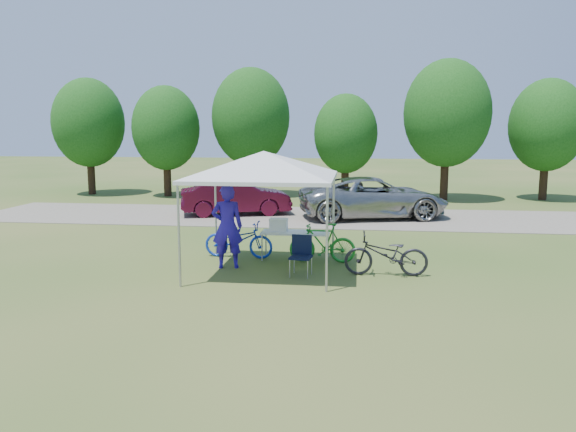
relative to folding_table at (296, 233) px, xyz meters
name	(u,v)px	position (x,y,z in m)	size (l,w,h in m)	color
ground	(264,271)	(-0.58, -1.26, -0.65)	(100.00, 100.00, 0.00)	#2D5119
gravel_strip	(300,217)	(-0.58, 6.74, -0.64)	(24.00, 5.00, 0.02)	gray
canopy	(264,154)	(-0.58, -1.26, 2.00)	(4.53, 4.53, 3.00)	#A5A5AA
treeline	(307,122)	(-0.87, 12.79, 2.89)	(24.89, 4.28, 6.30)	#382314
folding_table	(296,233)	(0.00, 0.00, 0.00)	(1.68, 0.70, 0.69)	white
folding_chair	(301,252)	(0.29, -1.50, -0.13)	(0.51, 0.52, 0.89)	black
cooler	(279,225)	(-0.42, 0.00, 0.21)	(0.45, 0.31, 0.32)	white
ice_cream_cup	(309,231)	(0.35, -0.05, 0.08)	(0.09, 0.09, 0.07)	gold
cyclist	(227,226)	(-1.47, -1.06, 0.33)	(0.71, 0.47, 1.96)	#2615AB
bike_blue	(239,240)	(-1.44, 0.00, -0.19)	(0.61, 1.76, 0.92)	#1639C1
bike_green	(322,243)	(0.68, -0.26, -0.17)	(0.45, 1.61, 0.97)	#1B7D25
bike_dark	(386,254)	(2.16, -1.35, -0.17)	(0.64, 1.83, 0.96)	black
minivan	(373,197)	(2.09, 6.79, 0.11)	(2.46, 5.33, 1.48)	#9C9C98
sedan	(236,197)	(-3.02, 6.92, 0.04)	(1.42, 4.08, 1.34)	#460B1F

